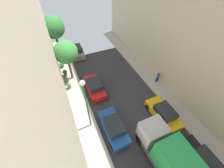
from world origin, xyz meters
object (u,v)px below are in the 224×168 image
object	(u,v)px
delivery_truck	(173,161)
street_tree_0	(53,27)
street_tree_2	(66,52)
parked_car_right_1	(203,162)
parked_car_left_4	(94,87)
lamp_post	(86,100)
pedestrian	(158,76)
parked_car_left_3	(114,127)
potted_plant_2	(69,86)
potted_plant_0	(62,64)
parked_car_left_5	(77,51)
potted_plant_4	(65,73)
parked_car_right_2	(163,114)

from	to	relation	value
delivery_truck	street_tree_0	bearing A→B (deg)	104.46
street_tree_2	parked_car_right_1	bearing A→B (deg)	-63.66
parked_car_left_4	lamp_post	distance (m)	5.96
delivery_truck	pedestrian	bearing A→B (deg)	58.45
parked_car_left_3	parked_car_left_4	size ratio (longest dim) A/B	1.00
delivery_truck	street_tree_2	distance (m)	15.08
parked_car_left_3	potted_plant_2	bearing A→B (deg)	110.80
potted_plant_0	lamp_post	size ratio (longest dim) A/B	0.15
parked_car_left_5	pedestrian	world-z (taller)	pedestrian
parked_car_left_5	potted_plant_2	xyz separation A→B (m)	(-2.84, -7.27, -0.08)
parked_car_left_5	delivery_truck	world-z (taller)	delivery_truck
parked_car_left_5	street_tree_0	distance (m)	4.86
potted_plant_2	potted_plant_4	bearing A→B (deg)	89.79
street_tree_0	pedestrian	bearing A→B (deg)	-47.11
parked_car_left_4	parked_car_right_2	world-z (taller)	same
parked_car_right_1	street_tree_2	bearing A→B (deg)	116.34
potted_plant_2	lamp_post	xyz separation A→B (m)	(0.94, -6.01, 3.58)
parked_car_left_4	potted_plant_2	world-z (taller)	parked_car_left_4
lamp_post	parked_car_left_4	bearing A→B (deg)	66.79
delivery_truck	potted_plant_4	xyz separation A→B (m)	(-5.53, 14.96, -1.11)
pedestrian	lamp_post	size ratio (longest dim) A/B	0.27
parked_car_right_2	street_tree_2	world-z (taller)	street_tree_2
lamp_post	pedestrian	bearing A→B (deg)	14.23
parked_car_right_2	pedestrian	bearing A→B (deg)	60.04
parked_car_right_2	street_tree_2	xyz separation A→B (m)	(-7.44, 10.00, 3.49)
parked_car_left_4	parked_car_right_1	xyz separation A→B (m)	(5.40, -11.64, 0.00)
parked_car_left_4	street_tree_2	distance (m)	5.29
potted_plant_2	street_tree_0	bearing A→B (deg)	87.79
delivery_truck	potted_plant_2	size ratio (longest dim) A/B	7.48
parked_car_right_2	parked_car_left_4	bearing A→B (deg)	129.28
pedestrian	potted_plant_0	xyz separation A→B (m)	(-11.02, 8.23, -0.41)
delivery_truck	potted_plant_4	distance (m)	15.99
parked_car_left_3	street_tree_0	distance (m)	16.20
parked_car_left_5	parked_car_right_1	bearing A→B (deg)	-75.23
pedestrian	street_tree_0	distance (m)	16.09
delivery_truck	potted_plant_0	size ratio (longest dim) A/B	7.04
pedestrian	potted_plant_2	distance (m)	11.50
parked_car_left_3	parked_car_right_1	xyz separation A→B (m)	(5.40, -5.74, 0.00)
delivery_truck	parked_car_right_2	bearing A→B (deg)	56.69
potted_plant_4	lamp_post	bearing A→B (deg)	-83.88
parked_car_left_4	potted_plant_4	distance (m)	5.11
street_tree_0	potted_plant_4	world-z (taller)	street_tree_0
pedestrian	potted_plant_0	size ratio (longest dim) A/B	1.84
street_tree_2	lamp_post	distance (m)	7.83
parked_car_left_4	street_tree_0	xyz separation A→B (m)	(-2.53, 9.57, 4.09)
parked_car_right_1	street_tree_0	size ratio (longest dim) A/B	0.67
parked_car_left_5	parked_car_right_1	size ratio (longest dim) A/B	1.00
parked_car_right_2	pedestrian	distance (m)	5.45
street_tree_2	potted_plant_0	xyz separation A→B (m)	(-0.86, 2.94, -3.54)
pedestrian	lamp_post	bearing A→B (deg)	-165.77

